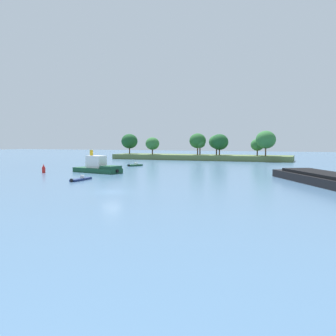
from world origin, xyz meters
The scene contains 6 objects.
ground_plane centered at (0.00, 0.00, 0.00)m, with size 400.00×400.00×0.00m, color #476B8E.
treeline_island centered at (-11.70, 84.03, 3.45)m, with size 63.79×12.66×10.06m.
fishing_skiff centered at (-19.22, 46.49, 0.26)m, with size 3.23×4.35×0.96m.
small_motorboat centered at (-12.02, 10.57, 0.21)m, with size 1.17×5.49×0.86m.
tugboat centered at (-17.52, 25.06, 1.21)m, with size 11.97×6.40×4.82m.
channel_buoy_red centered at (-28.02, 20.49, 0.81)m, with size 0.70×0.70×1.90m.
Camera 1 is at (24.73, -43.39, 6.82)m, focal length 39.78 mm.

